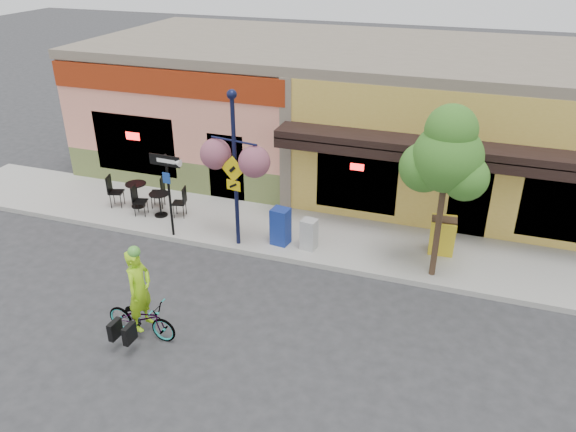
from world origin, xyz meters
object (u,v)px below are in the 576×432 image
(street_tree, at_px, (443,194))
(building, at_px, (351,110))
(bicycle, at_px, (141,318))
(lamp_post, at_px, (235,171))
(one_way_sign, at_px, (170,196))
(newspaper_box_blue, at_px, (281,226))
(cyclist_rider, at_px, (141,299))
(newspaper_box_grey, at_px, (309,234))

(street_tree, bearing_deg, building, 119.96)
(building, xyz_separation_m, bicycle, (-1.94, -10.84, -1.81))
(lamp_post, xyz_separation_m, one_way_sign, (-1.94, -0.17, -0.94))
(newspaper_box_blue, height_order, street_tree, street_tree)
(building, distance_m, newspaper_box_blue, 6.51)
(bicycle, xyz_separation_m, newspaper_box_blue, (1.56, 4.53, 0.23))
(building, relative_size, street_tree, 4.11)
(cyclist_rider, height_order, newspaper_box_blue, cyclist_rider)
(cyclist_rider, distance_m, newspaper_box_grey, 5.10)
(bicycle, bearing_deg, building, -7.52)
(lamp_post, xyz_separation_m, street_tree, (5.25, 0.15, 0.06))
(bicycle, bearing_deg, lamp_post, -3.56)
(building, distance_m, one_way_sign, 7.71)
(street_tree, bearing_deg, bicycle, -142.99)
(one_way_sign, height_order, newspaper_box_blue, one_way_sign)
(one_way_sign, height_order, street_tree, street_tree)
(one_way_sign, height_order, newspaper_box_grey, one_way_sign)
(cyclist_rider, distance_m, street_tree, 7.25)
(building, relative_size, newspaper_box_grey, 21.14)
(bicycle, height_order, lamp_post, lamp_post)
(lamp_post, height_order, street_tree, street_tree)
(bicycle, relative_size, newspaper_box_blue, 1.60)
(bicycle, bearing_deg, newspaper_box_blue, -16.38)
(building, height_order, street_tree, street_tree)
(newspaper_box_grey, bearing_deg, newspaper_box_blue, -172.33)
(cyclist_rider, height_order, lamp_post, lamp_post)
(one_way_sign, bearing_deg, newspaper_box_grey, 10.53)
(bicycle, bearing_deg, newspaper_box_grey, -25.17)
(building, height_order, bicycle, building)
(cyclist_rider, xyz_separation_m, newspaper_box_grey, (2.33, 4.52, -0.35))
(cyclist_rider, xyz_separation_m, lamp_post, (0.40, 4.16, 1.37))
(lamp_post, distance_m, one_way_sign, 2.16)
(cyclist_rider, bearing_deg, bicycle, 92.61)
(newspaper_box_grey, bearing_deg, building, 102.55)
(one_way_sign, relative_size, street_tree, 0.55)
(newspaper_box_blue, bearing_deg, bicycle, -101.37)
(building, bearing_deg, bicycle, -100.13)
(cyclist_rider, bearing_deg, newspaper_box_grey, -24.67)
(bicycle, xyz_separation_m, one_way_sign, (-1.49, 3.99, 0.93))
(bicycle, distance_m, cyclist_rider, 0.49)
(building, height_order, one_way_sign, building)
(newspaper_box_blue, relative_size, street_tree, 0.24)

